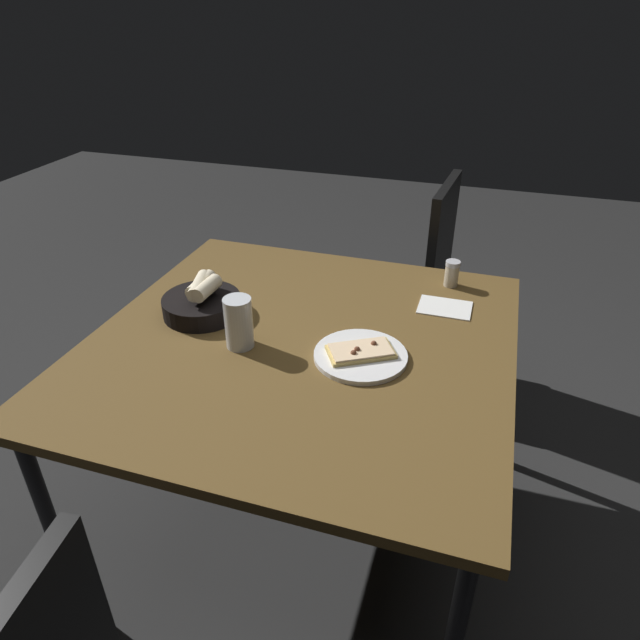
{
  "coord_description": "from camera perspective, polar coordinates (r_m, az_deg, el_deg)",
  "views": [
    {
      "loc": [
        -0.46,
        1.25,
        1.6
      ],
      "look_at": [
        -0.04,
        -0.04,
        0.79
      ],
      "focal_mm": 31.67,
      "sensor_mm": 36.0,
      "label": 1
    }
  ],
  "objects": [
    {
      "name": "bread_basket",
      "position": [
        1.72,
        -11.87,
        1.78
      ],
      "size": [
        0.23,
        0.23,
        0.12
      ],
      "color": "black",
      "rests_on": "dining_table"
    },
    {
      "name": "dining_table",
      "position": [
        1.61,
        -1.92,
        -3.51
      ],
      "size": [
        1.16,
        1.16,
        0.74
      ],
      "color": "brown",
      "rests_on": "ground"
    },
    {
      "name": "pepper_shaker",
      "position": [
        1.9,
        13.15,
        4.47
      ],
      "size": [
        0.05,
        0.05,
        0.09
      ],
      "color": "#BFB299",
      "rests_on": "dining_table"
    },
    {
      "name": "beer_glass",
      "position": [
        1.54,
        -8.2,
        -0.48
      ],
      "size": [
        0.08,
        0.08,
        0.15
      ],
      "color": "silver",
      "rests_on": "dining_table"
    },
    {
      "name": "pizza_plate",
      "position": [
        1.51,
        4.12,
        -3.5
      ],
      "size": [
        0.25,
        0.25,
        0.04
      ],
      "color": "white",
      "rests_on": "dining_table"
    },
    {
      "name": "napkin",
      "position": [
        1.78,
        12.5,
        1.25
      ],
      "size": [
        0.16,
        0.12,
        0.0
      ],
      "color": "white",
      "rests_on": "dining_table"
    },
    {
      "name": "ground",
      "position": [
        2.08,
        -1.57,
        -19.37
      ],
      "size": [
        8.0,
        8.0,
        0.0
      ],
      "primitive_type": "plane",
      "color": "#262626"
    },
    {
      "name": "chair_far",
      "position": [
        2.49,
        9.26,
        4.75
      ],
      "size": [
        0.47,
        0.47,
        0.93
      ],
      "color": "#2A2A2A",
      "rests_on": "ground"
    }
  ]
}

